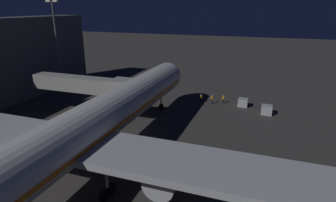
% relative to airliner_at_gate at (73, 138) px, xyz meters
% --- Properties ---
extents(ground_plane, '(320.00, 320.00, 0.00)m').
position_rel_airliner_at_gate_xyz_m(ground_plane, '(-0.00, -10.39, -5.56)').
color(ground_plane, '#383533').
extents(airliner_at_gate, '(51.50, 62.77, 17.56)m').
position_rel_airliner_at_gate_xyz_m(airliner_at_gate, '(0.00, 0.00, 0.00)').
color(airliner_at_gate, silver).
rests_on(airliner_at_gate, ground_plane).
extents(jet_bridge, '(18.74, 3.40, 7.24)m').
position_rel_airliner_at_gate_xyz_m(jet_bridge, '(10.28, -17.73, 0.15)').
color(jet_bridge, '#9E9E99').
rests_on(jet_bridge, ground_plane).
extents(apron_floodlight_mast, '(2.90, 0.50, 19.95)m').
position_rel_airliner_at_gate_xyz_m(apron_floodlight_mast, '(25.50, -28.67, 5.89)').
color(apron_floodlight_mast, '#59595E').
rests_on(apron_floodlight_mast, ground_plane).
extents(baggage_container_near_belt, '(1.87, 1.88, 1.61)m').
position_rel_airliner_at_gate_xyz_m(baggage_container_near_belt, '(-18.65, -29.39, -4.75)').
color(baggage_container_near_belt, '#B7BABF').
rests_on(baggage_container_near_belt, ground_plane).
extents(baggage_container_mid_row, '(1.80, 1.69, 1.57)m').
position_rel_airliner_at_gate_xyz_m(baggage_container_mid_row, '(-14.20, -32.20, -4.77)').
color(baggage_container_mid_row, '#B7BABF').
rests_on(baggage_container_mid_row, ground_plane).
extents(ground_crew_near_nose_gear, '(0.40, 0.40, 1.68)m').
position_rel_airliner_at_gate_xyz_m(ground_crew_near_nose_gear, '(-10.32, -32.81, -4.64)').
color(ground_crew_near_nose_gear, black).
rests_on(ground_crew_near_nose_gear, ground_plane).
extents(ground_crew_by_belt_loader, '(0.40, 0.40, 1.70)m').
position_rel_airliner_at_gate_xyz_m(ground_crew_by_belt_loader, '(-6.03, -31.76, -4.62)').
color(ground_crew_by_belt_loader, black).
rests_on(ground_crew_by_belt_loader, ground_plane).
extents(ground_crew_marshaller_fwd, '(0.40, 0.40, 1.78)m').
position_rel_airliner_at_gate_xyz_m(ground_crew_marshaller_fwd, '(-8.24, -31.80, -4.57)').
color(ground_crew_marshaller_fwd, black).
rests_on(ground_crew_marshaller_fwd, ground_plane).
extents(traffic_cone_nose_port, '(0.36, 0.36, 0.55)m').
position_rel_airliner_at_gate_xyz_m(traffic_cone_nose_port, '(-2.20, -30.52, -5.28)').
color(traffic_cone_nose_port, orange).
rests_on(traffic_cone_nose_port, ground_plane).
extents(traffic_cone_nose_starboard, '(0.36, 0.36, 0.55)m').
position_rel_airliner_at_gate_xyz_m(traffic_cone_nose_starboard, '(2.20, -30.52, -5.28)').
color(traffic_cone_nose_starboard, orange).
rests_on(traffic_cone_nose_starboard, ground_plane).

